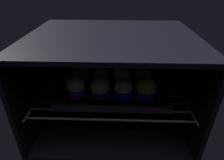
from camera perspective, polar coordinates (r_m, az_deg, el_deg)
oven_cavity at (r=77.54cm, az=0.10°, el=1.31°), size 59.00×47.00×37.00cm
oven_rack at (r=75.58cm, az=-0.01°, el=-2.49°), size 54.80×42.00×0.80cm
baking_tray at (r=75.40cm, az=0.00°, el=-1.61°), size 40.91×32.69×2.20cm
muffin_row0_col0 at (r=68.05cm, az=-10.90°, el=-2.07°), size 6.68×6.68×7.55cm
muffin_row0_col1 at (r=66.90cm, az=-3.64°, el=-2.33°), size 7.00×7.00×7.29cm
muffin_row0_col2 at (r=66.32cm, az=3.53°, el=-2.74°), size 6.68×6.68×7.16cm
muffin_row0_col3 at (r=66.79cm, az=10.40°, el=-2.48°), size 7.16×7.16×7.93cm
muffin_row1_col0 at (r=75.04cm, az=-9.49°, el=1.21°), size 6.68×6.68×7.77cm
muffin_row1_col1 at (r=73.65cm, az=-3.41°, el=0.86°), size 6.68×6.68×7.28cm
muffin_row1_col2 at (r=73.19cm, az=2.92°, el=1.07°), size 7.05×7.05×7.89cm
muffin_row1_col3 at (r=74.20cm, az=9.52°, el=0.60°), size 6.68×6.68×7.11cm
muffin_row2_col0 at (r=81.91cm, az=-8.54°, el=3.65°), size 6.68×6.68×7.19cm
muffin_row2_col1 at (r=81.11cm, az=-2.68°, el=3.90°), size 6.81×6.81×7.65cm
muffin_row2_col2 at (r=81.01cm, az=3.03°, el=3.79°), size 6.68×6.68×7.39cm
muffin_row2_col3 at (r=81.19cm, az=8.72°, el=3.59°), size 6.68×6.68×7.61cm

